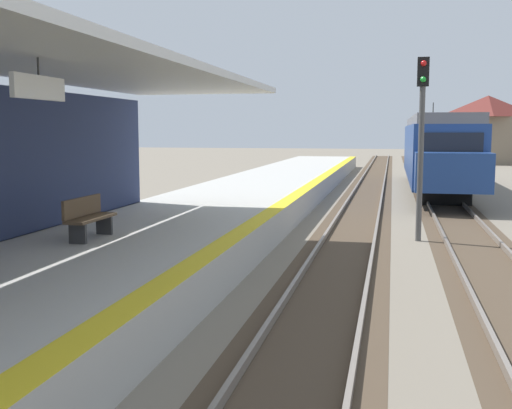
% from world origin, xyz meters
% --- Properties ---
extents(station_platform, '(5.00, 80.00, 0.91)m').
position_xyz_m(station_platform, '(-2.50, 16.00, 0.45)').
color(station_platform, '#B7B5AD').
rests_on(station_platform, ground).
extents(track_pair_nearest_platform, '(2.34, 120.00, 0.16)m').
position_xyz_m(track_pair_nearest_platform, '(1.90, 20.00, 0.05)').
color(track_pair_nearest_platform, '#4C3D2D').
rests_on(track_pair_nearest_platform, ground).
extents(track_pair_middle, '(2.34, 120.00, 0.16)m').
position_xyz_m(track_pair_middle, '(5.30, 20.00, 0.05)').
color(track_pair_middle, '#4C3D2D').
rests_on(track_pair_middle, ground).
extents(approaching_train, '(2.93, 19.60, 4.76)m').
position_xyz_m(approaching_train, '(5.30, 35.23, 2.18)').
color(approaching_train, navy).
rests_on(approaching_train, ground).
extents(rail_signal_post, '(0.32, 0.34, 5.20)m').
position_xyz_m(rail_signal_post, '(3.84, 19.58, 3.19)').
color(rail_signal_post, '#4C4C4C').
rests_on(rail_signal_post, ground).
extents(platform_bench, '(0.45, 1.60, 0.88)m').
position_xyz_m(platform_bench, '(-3.18, 13.15, 1.37)').
color(platform_bench, brown).
rests_on(platform_bench, station_platform).
extents(distant_trackside_house, '(6.60, 5.28, 6.40)m').
position_xyz_m(distant_trackside_house, '(11.75, 64.09, 3.34)').
color(distant_trackside_house, '#7F705B').
rests_on(distant_trackside_house, ground).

